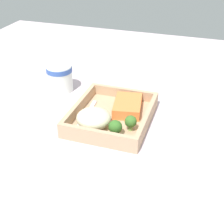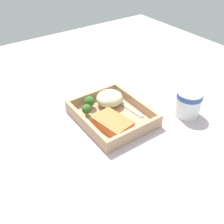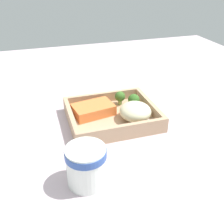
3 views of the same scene
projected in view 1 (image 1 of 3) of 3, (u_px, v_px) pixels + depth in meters
ground_plane at (112, 123)px, 86.19cm from camera, size 160.00×160.00×2.00cm
takeout_tray at (112, 119)px, 85.35cm from camera, size 24.22×20.53×1.20cm
tray_rim at (112, 112)px, 84.24cm from camera, size 24.22×20.53×3.04cm
salmon_fillet at (128, 106)px, 87.19cm from camera, size 12.28×9.19×2.89cm
mashed_potatoes at (94, 118)px, 79.97cm from camera, size 8.66×9.02×4.75cm
broccoli_floret_1 at (131, 122)px, 78.30cm from camera, size 3.10×3.10×4.18cm
broccoli_floret_2 at (115, 127)px, 76.52cm from camera, size 3.45×3.45×4.19cm
fork at (86, 117)px, 84.63cm from camera, size 15.88×3.05×0.44cm
paper_cup at (60, 77)px, 98.59cm from camera, size 8.14×8.14×8.46cm
receipt_slip at (203, 144)px, 76.41cm from camera, size 11.87×16.86×0.24cm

